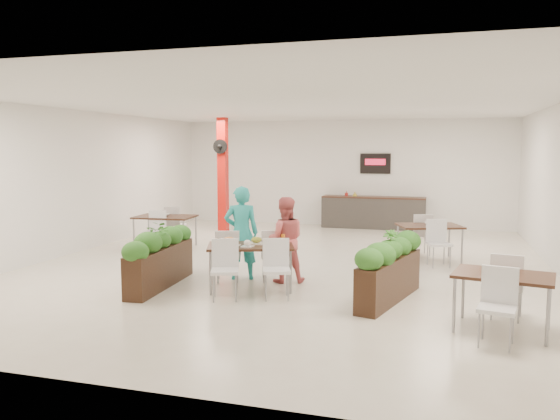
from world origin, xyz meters
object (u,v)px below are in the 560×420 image
object	(u,v)px
diner_man	(241,233)
side_table_b	(429,230)
main_table	(250,252)
diner_woman	(284,240)
red_column	(223,174)
planter_left	(160,256)
service_counter	(373,212)
planter_right	(390,268)
side_table_c	(503,283)
side_table_a	(165,220)

from	to	relation	value
diner_man	side_table_b	xyz separation A→B (m)	(3.20, 2.65, -0.20)
main_table	diner_woman	world-z (taller)	diner_woman
red_column	planter_left	distance (m)	6.35
main_table	diner_man	distance (m)	0.79
service_counter	diner_woman	distance (m)	7.11
planter_right	planter_left	bearing A→B (deg)	-177.13
red_column	service_counter	bearing A→B (deg)	25.00
diner_woman	red_column	bearing A→B (deg)	-77.45
main_table	diner_man	world-z (taller)	diner_man
red_column	service_counter	xyz separation A→B (m)	(4.00, 1.86, -1.15)
main_table	side_table_c	xyz separation A→B (m)	(3.79, -1.09, -0.01)
red_column	planter_right	bearing A→B (deg)	-48.98
service_counter	planter_right	xyz separation A→B (m)	(1.15, -7.78, 0.02)
side_table_a	main_table	bearing A→B (deg)	-48.25
planter_left	planter_right	distance (m)	3.81
side_table_a	side_table_c	xyz separation A→B (m)	(7.04, -4.25, -0.02)
planter_right	side_table_b	world-z (taller)	planter_right
red_column	side_table_c	size ratio (longest dim) A/B	1.91
red_column	service_counter	distance (m)	4.56
diner_man	side_table_a	distance (m)	3.80
diner_man	side_table_b	bearing A→B (deg)	-160.00
diner_woman	service_counter	bearing A→B (deg)	-115.50
side_table_b	side_table_a	bearing A→B (deg)	161.63
planter_right	main_table	bearing A→B (deg)	178.47
service_counter	diner_woman	size ratio (longest dim) A/B	2.00
diner_man	diner_woman	xyz separation A→B (m)	(0.80, 0.00, -0.09)
planter_right	side_table_c	world-z (taller)	planter_right
service_counter	diner_woman	bearing A→B (deg)	-95.88
red_column	service_counter	world-z (taller)	red_column
diner_woman	side_table_b	bearing A→B (deg)	-151.81
planter_left	side_table_c	world-z (taller)	planter_left
planter_right	side_table_a	xyz separation A→B (m)	(-5.53, 3.22, 0.13)
red_column	diner_man	distance (m)	5.81
side_table_a	side_table_c	distance (m)	8.22
service_counter	side_table_c	distance (m)	9.20
side_table_b	side_table_c	distance (m)	4.50
service_counter	main_table	world-z (taller)	service_counter
red_column	planter_left	xyz separation A→B (m)	(1.34, -6.11, -1.11)
diner_woman	side_table_b	distance (m)	3.58
diner_man	planter_right	world-z (taller)	diner_man
planter_left	planter_right	bearing A→B (deg)	2.87
main_table	planter_right	xyz separation A→B (m)	(2.29, -0.06, -0.12)
diner_man	planter_left	xyz separation A→B (m)	(-1.13, -0.91, -0.30)
side_table_a	side_table_c	size ratio (longest dim) A/B	0.98
diner_man	side_table_b	size ratio (longest dim) A/B	1.00
planter_right	side_table_c	distance (m)	1.83
diner_man	side_table_b	distance (m)	4.16
service_counter	diner_woman	xyz separation A→B (m)	(-0.73, -7.06, 0.26)
main_table	side_table_a	distance (m)	4.53
red_column	diner_man	world-z (taller)	red_column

